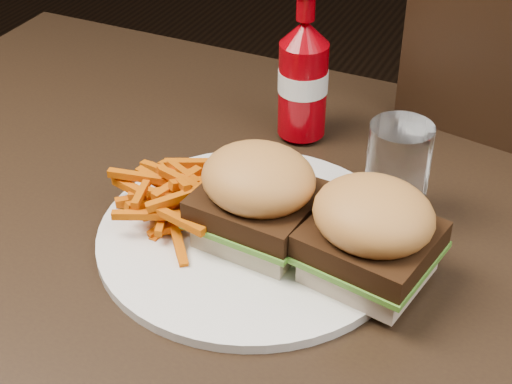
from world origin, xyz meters
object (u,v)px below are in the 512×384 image
at_px(ketchup_bottle, 303,89).
at_px(tumbler, 397,170).
at_px(plate, 252,236).
at_px(dining_table, 309,297).

bearing_deg(ketchup_bottle, tumbler, -36.53).
height_order(plate, tumbler, tumbler).
relative_size(ketchup_bottle, tumbler, 1.15).
bearing_deg(plate, ketchup_bottle, 98.84).
xyz_separation_m(dining_table, plate, (-0.07, 0.03, 0.03)).
bearing_deg(plate, tumbler, 40.60).
distance_m(plate, ketchup_bottle, 0.21).
relative_size(plate, tumbler, 3.08).
bearing_deg(tumbler, ketchup_bottle, 143.47).
bearing_deg(dining_table, ketchup_bottle, 114.25).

